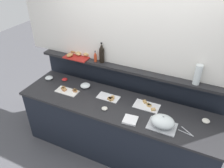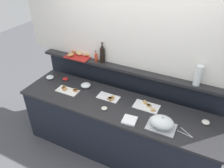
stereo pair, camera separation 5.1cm
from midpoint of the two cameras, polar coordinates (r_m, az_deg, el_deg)
name	(u,v)px [view 2 (the right image)]	position (r m, az deg, el deg)	size (l,w,h in m)	color
ground_plane	(130,125)	(4.04, 5.02, -10.51)	(12.00, 12.00, 0.00)	#4C4C51
buffet_counter	(116,128)	(3.33, 1.41, -11.30)	(2.80, 0.74, 0.90)	black
back_ledge_unit	(130,98)	(3.59, 5.18, -3.66)	(3.03, 0.22, 1.21)	black
upper_wall_panel	(136,20)	(3.04, 6.58, 16.18)	(3.63, 0.08, 1.39)	white
sandwich_platter_front	(109,98)	(3.13, -0.29, -3.53)	(0.31, 0.17, 0.04)	white
sandwich_platter_side	(68,90)	(3.34, -10.89, -1.56)	(0.34, 0.17, 0.04)	white
sandwich_platter_rear	(147,106)	(3.02, 9.48, -5.68)	(0.34, 0.20, 0.04)	white
serving_cloche	(162,123)	(2.71, 13.24, -9.65)	(0.34, 0.24, 0.17)	#B7BABF
glass_bowl_large	(50,77)	(3.70, -15.32, 1.67)	(0.12, 0.12, 0.05)	silver
glass_bowl_medium	(86,85)	(3.38, -6.37, -0.35)	(0.15, 0.15, 0.06)	silver
condiment_bowl_teal	(206,122)	(2.97, 23.46, -9.00)	(0.10, 0.10, 0.03)	silver
condiment_bowl_red	(65,79)	(3.61, -11.52, 1.31)	(0.09, 0.09, 0.03)	red
condiment_bowl_cream	(104,108)	(2.94, -1.53, -6.29)	(0.08, 0.08, 0.03)	silver
serving_tongs	(186,133)	(2.76, 19.06, -11.95)	(0.19, 0.11, 0.01)	#B7BABF
napkin_stack	(129,120)	(2.78, 5.06, -9.27)	(0.17, 0.17, 0.02)	white
hot_sauce_bottle	(96,57)	(3.40, -3.70, 7.00)	(0.04, 0.04, 0.18)	red
wine_bottle_dark	(102,53)	(3.35, -2.06, 7.87)	(0.08, 0.08, 0.32)	black
bread_basket	(79,54)	(3.61, -8.03, 7.59)	(0.41, 0.30, 0.08)	#B2231E
water_carafe	(198,76)	(3.00, 21.77, 2.04)	(0.09, 0.09, 0.27)	silver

